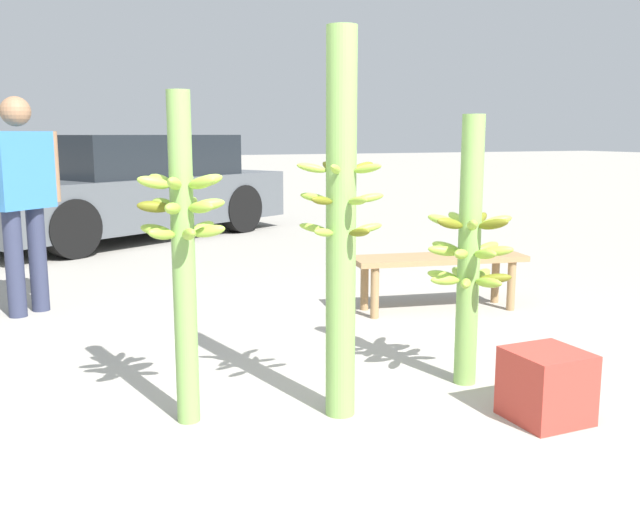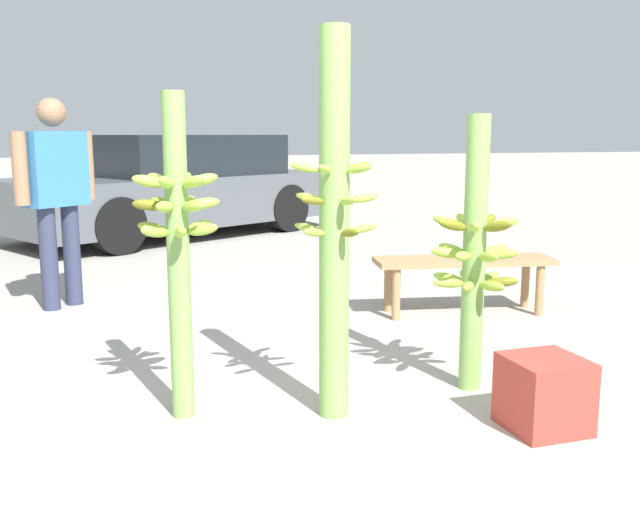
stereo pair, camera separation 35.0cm
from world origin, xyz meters
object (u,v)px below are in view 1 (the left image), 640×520
Objects in this scene: banana_stalk_right at (469,252)px; market_bench at (438,265)px; parked_car at (126,188)px; produce_crate at (546,386)px; banana_stalk_left at (183,245)px; banana_stalk_center at (341,226)px; vendor_person at (21,189)px.

market_bench is (0.74, 1.39, -0.36)m from banana_stalk_right.
parked_car is 13.70× the size of produce_crate.
banana_stalk_center reaches higher than banana_stalk_left.
parked_car is (1.28, 3.67, -0.29)m from vendor_person.
banana_stalk_right is (0.78, 0.12, -0.19)m from banana_stalk_center.
vendor_person is at bearing 124.17° from produce_crate.
parked_car is at bearing 89.73° from banana_stalk_center.
banana_stalk_center is 0.39× the size of parked_car.
vendor_person is (-2.04, 2.51, 0.21)m from banana_stalk_right.
parked_car is at bearing 96.77° from produce_crate.
banana_stalk_center reaches higher than vendor_person.
market_bench is at bearing 44.74° from banana_stalk_center.
vendor_person is 3.78m from produce_crate.
vendor_person is 0.35× the size of parked_car.
banana_stalk_right is (1.45, -0.09, -0.11)m from banana_stalk_left.
banana_stalk_right is 6.22m from parked_car.
market_bench is at bearing 30.77° from banana_stalk_left.
banana_stalk_left is 0.33× the size of parked_car.
parked_car reaches higher than produce_crate.
banana_stalk_center is 6.30m from parked_car.
banana_stalk_left reaches higher than market_bench.
vendor_person is at bearing 103.64° from banana_stalk_left.
vendor_person reaches higher than market_bench.
banana_stalk_left is at bearing 176.50° from banana_stalk_right.
parked_car is at bearing 32.05° from vendor_person.
produce_crate is (0.80, -6.73, -0.46)m from parked_car.
produce_crate is (1.50, -0.65, -0.65)m from banana_stalk_left.
banana_stalk_right is 0.90× the size of vendor_person.
vendor_person is (-0.59, 2.42, 0.10)m from banana_stalk_left.
banana_stalk_center is at bearing 151.87° from produce_crate.
banana_stalk_center reaches higher than banana_stalk_right.
banana_stalk_right is 0.31× the size of parked_car.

